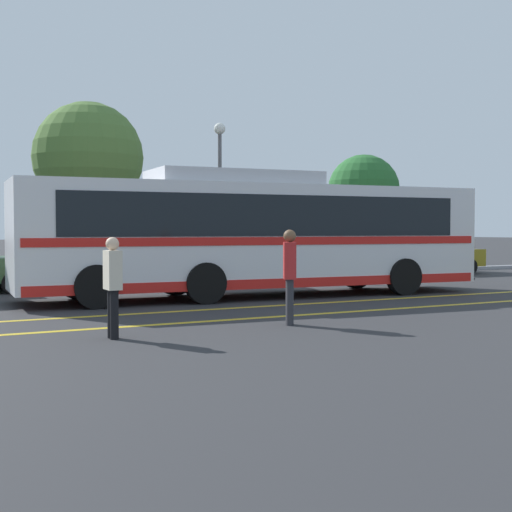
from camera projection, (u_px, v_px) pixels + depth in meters
ground_plane at (300, 294)px, 19.75m from camera, size 220.00×220.00×0.00m
lane_strip_0 at (300, 304)px, 16.96m from camera, size 32.40×0.20×0.01m
lane_strip_1 at (344, 312)px, 15.35m from camera, size 32.40×0.20×0.01m
curb_strip at (169, 279)px, 24.51m from camera, size 40.40×0.36×0.15m
transit_bus at (255, 233)px, 18.83m from camera, size 12.86×3.54×3.29m
parked_car_2 at (149, 261)px, 22.23m from camera, size 4.74×1.99×1.57m
parked_car_3 at (301, 259)px, 25.41m from camera, size 4.92×2.20×1.40m
parked_car_4 at (432, 255)px, 28.39m from camera, size 4.27×1.79×1.49m
pedestrian_0 at (113, 281)px, 11.60m from camera, size 0.24×0.43×1.66m
pedestrian_2 at (290, 270)px, 13.27m from camera, size 0.39×0.47×1.78m
street_lamp at (220, 173)px, 26.25m from camera, size 0.43×0.43×5.70m
tree_0 at (364, 191)px, 31.55m from camera, size 3.17×3.17×5.10m
tree_1 at (88, 157)px, 25.26m from camera, size 3.90×3.90×6.30m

